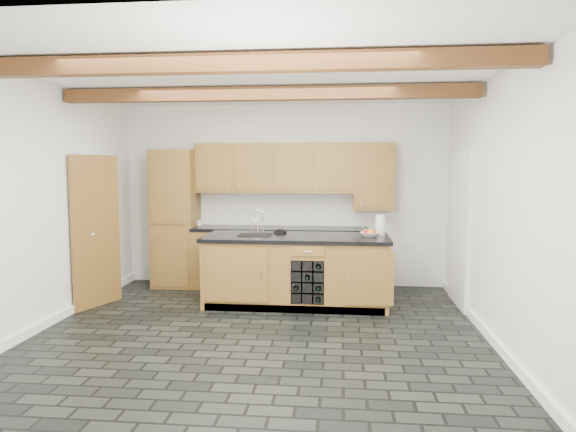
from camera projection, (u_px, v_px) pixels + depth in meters
The scene contains 10 objects.
ground at pixel (259, 334), 5.68m from camera, with size 5.00×5.00×0.00m, color black.
room_shell at pixel (258, 194), 6.06m from camera, with size 5.01×5.00×5.00m.
back_cabinetry at pixel (258, 224), 7.83m from camera, with size 3.65×0.62×2.20m.
island at pixel (297, 270), 6.87m from camera, with size 2.48×0.96×0.93m.
faucet at pixel (256, 232), 6.93m from camera, with size 0.45×0.40×0.34m.
kitchen_scale at pixel (280, 231), 7.14m from camera, with size 0.18×0.14×0.05m.
fruit_bowl at pixel (369, 234), 6.76m from camera, with size 0.24×0.24×0.06m, color silver.
fruit_cluster at pixel (369, 232), 6.76m from camera, with size 0.16×0.17×0.07m.
paper_towel at pixel (380, 225), 6.91m from camera, with size 0.13×0.13×0.27m, color white.
mug at pixel (199, 223), 7.97m from camera, with size 0.09×0.09×0.09m, color white.
Camera 1 is at (0.89, -5.46, 1.86)m, focal length 32.00 mm.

